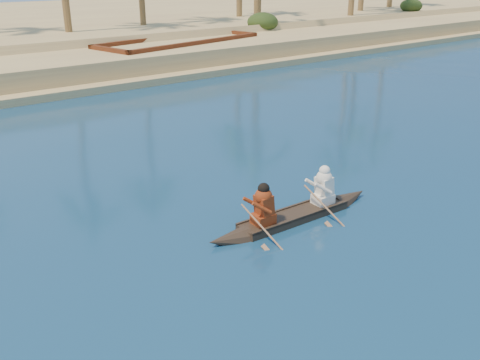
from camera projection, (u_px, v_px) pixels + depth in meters
canoe at (294, 210)px, 12.81m from camera, size 4.93×0.84×1.35m
barge_right at (180, 53)px, 33.21m from camera, size 11.29×5.63×1.80m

